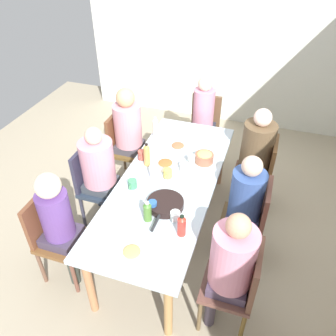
% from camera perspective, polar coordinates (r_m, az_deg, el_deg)
% --- Properties ---
extents(ground_plane, '(6.40, 6.40, 0.00)m').
position_cam_1_polar(ground_plane, '(3.77, 0.00, -10.87)').
color(ground_plane, tan).
extents(wall_left, '(0.12, 4.28, 2.60)m').
position_cam_1_polar(wall_left, '(5.38, 9.78, 20.62)').
color(wall_left, silver).
rests_on(wall_left, ground_plane).
extents(dining_table, '(2.24, 0.88, 0.75)m').
position_cam_1_polar(dining_table, '(3.30, 0.00, -3.11)').
color(dining_table, silver).
rests_on(dining_table, ground_plane).
extents(chair_0, '(0.40, 0.40, 0.90)m').
position_cam_1_polar(chair_0, '(3.32, 13.71, -8.03)').
color(chair_0, brown).
rests_on(chair_0, ground_plane).
extents(person_0, '(0.30, 0.30, 1.19)m').
position_cam_1_polar(person_0, '(3.18, 12.61, -5.21)').
color(person_0, '#2F2948').
rests_on(person_0, ground_plane).
extents(chair_1, '(0.40, 0.40, 0.90)m').
position_cam_1_polar(chair_1, '(2.83, 11.69, -18.47)').
color(chair_1, brown).
rests_on(chair_1, ground_plane).
extents(person_1, '(0.33, 0.33, 1.23)m').
position_cam_1_polar(person_1, '(2.65, 10.35, -15.32)').
color(person_1, '#443B4A').
rests_on(person_1, ground_plane).
extents(chair_2, '(0.40, 0.40, 0.90)m').
position_cam_1_polar(chair_2, '(3.25, -18.46, -10.31)').
color(chair_2, brown).
rests_on(chair_2, ground_plane).
extents(person_2, '(0.30, 0.30, 1.20)m').
position_cam_1_polar(person_2, '(3.07, -17.76, -8.26)').
color(person_2, '#484142').
rests_on(person_2, ground_plane).
extents(chair_3, '(0.40, 0.40, 0.90)m').
position_cam_1_polar(chair_3, '(3.68, -12.20, -2.32)').
color(chair_3, '#273444').
rests_on(chair_3, ground_plane).
extents(person_3, '(0.34, 0.34, 1.19)m').
position_cam_1_polar(person_3, '(3.52, -11.37, -0.02)').
color(person_3, '#383B4B').
rests_on(person_3, ground_plane).
extents(chair_4, '(0.40, 0.40, 0.90)m').
position_cam_1_polar(chair_4, '(4.58, 5.95, 7.05)').
color(chair_4, brown).
rests_on(chair_4, ground_plane).
extents(person_4, '(0.30, 0.30, 1.22)m').
position_cam_1_polar(person_4, '(4.41, 5.83, 8.69)').
color(person_4, '#37384E').
rests_on(person_4, ground_plane).
extents(chair_5, '(0.40, 0.40, 0.90)m').
position_cam_1_polar(chair_5, '(3.89, 15.11, -0.45)').
color(chair_5, brown).
rests_on(chair_5, ground_plane).
extents(person_5, '(0.34, 0.34, 1.25)m').
position_cam_1_polar(person_5, '(3.75, 14.37, 2.72)').
color(person_5, '#504A3C').
rests_on(person_5, ground_plane).
extents(chair_6, '(0.40, 0.40, 0.90)m').
position_cam_1_polar(chair_6, '(4.21, -7.44, 3.86)').
color(chair_6, brown).
rests_on(chair_6, ground_plane).
extents(person_6, '(0.32, 0.32, 1.25)m').
position_cam_1_polar(person_6, '(4.04, -6.56, 6.52)').
color(person_6, '#48463B').
rests_on(person_6, ground_plane).
extents(plate_0, '(0.24, 0.24, 0.04)m').
position_cam_1_polar(plate_0, '(3.70, 1.65, 3.62)').
color(plate_0, white).
rests_on(plate_0, dining_table).
extents(plate_1, '(0.24, 0.24, 0.04)m').
position_cam_1_polar(plate_1, '(2.65, -6.04, -13.79)').
color(plate_1, beige).
rests_on(plate_1, dining_table).
extents(plate_2, '(0.26, 0.26, 0.04)m').
position_cam_1_polar(plate_2, '(3.44, -0.44, 0.72)').
color(plate_2, silver).
rests_on(plate_2, dining_table).
extents(bowl_0, '(0.19, 0.19, 0.11)m').
position_cam_1_polar(bowl_0, '(3.47, 6.06, 1.79)').
color(bowl_0, '#9C5E43').
rests_on(bowl_0, dining_table).
extents(serving_pan, '(0.50, 0.32, 0.06)m').
position_cam_1_polar(serving_pan, '(2.97, -0.45, -6.01)').
color(serving_pan, black).
rests_on(serving_pan, dining_table).
extents(cup_0, '(0.12, 0.09, 0.09)m').
position_cam_1_polar(cup_0, '(3.29, -2.45, -0.52)').
color(cup_0, white).
rests_on(cup_0, dining_table).
extents(cup_1, '(0.11, 0.08, 0.09)m').
position_cam_1_polar(cup_1, '(3.45, 3.90, 1.42)').
color(cup_1, white).
rests_on(cup_1, dining_table).
extents(cup_2, '(0.11, 0.08, 0.10)m').
position_cam_1_polar(cup_2, '(2.93, -2.70, -6.35)').
color(cup_2, '#2C5EA7').
rests_on(cup_2, dining_table).
extents(cup_3, '(0.12, 0.08, 0.09)m').
position_cam_1_polar(cup_3, '(3.35, 2.66, 0.20)').
color(cup_3, white).
rests_on(cup_3, dining_table).
extents(cup_4, '(0.12, 0.08, 0.08)m').
position_cam_1_polar(cup_4, '(2.86, 1.19, -7.95)').
color(cup_4, white).
rests_on(cup_4, dining_table).
extents(cup_5, '(0.11, 0.08, 0.10)m').
position_cam_1_polar(cup_5, '(3.51, -4.41, 2.16)').
color(cup_5, '#C85546').
rests_on(cup_5, dining_table).
extents(cup_6, '(0.12, 0.08, 0.09)m').
position_cam_1_polar(cup_6, '(3.27, -0.07, -0.90)').
color(cup_6, '#E1C052').
rests_on(cup_6, dining_table).
extents(cup_7, '(0.12, 0.08, 0.08)m').
position_cam_1_polar(cup_7, '(3.17, -5.94, -2.65)').
color(cup_7, '#479067').
rests_on(cup_7, dining_table).
extents(bottle_0, '(0.06, 0.06, 0.24)m').
position_cam_1_polar(bottle_0, '(3.84, -2.10, 6.79)').
color(bottle_0, silver).
rests_on(bottle_0, dining_table).
extents(bottle_1, '(0.07, 0.07, 0.19)m').
position_cam_1_polar(bottle_1, '(2.82, -3.38, -7.27)').
color(bottle_1, '#4C782F').
rests_on(bottle_1, dining_table).
extents(bottle_2, '(0.07, 0.07, 0.20)m').
position_cam_1_polar(bottle_2, '(2.70, 2.28, -9.58)').
color(bottle_2, red).
rests_on(bottle_2, dining_table).
extents(bottle_3, '(0.06, 0.06, 0.25)m').
position_cam_1_polar(bottle_3, '(3.38, -3.55, 2.16)').
color(bottle_3, tan).
rests_on(bottle_3, dining_table).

